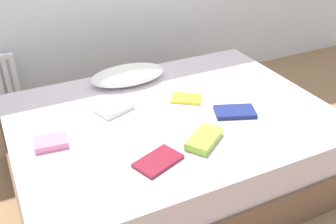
{
  "coord_description": "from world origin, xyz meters",
  "views": [
    {
      "loc": [
        -0.95,
        -1.9,
        1.78
      ],
      "look_at": [
        0.0,
        0.05,
        0.48
      ],
      "focal_mm": 41.92,
      "sensor_mm": 36.0,
      "label": 1
    }
  ],
  "objects_px": {
    "textbook_navy": "(235,112)",
    "textbook_pink": "(51,142)",
    "pillow": "(128,75)",
    "textbook_maroon": "(158,161)",
    "textbook_yellow": "(186,98)",
    "bed": "(171,145)",
    "textbook_white": "(114,108)",
    "textbook_lime": "(204,139)"
  },
  "relations": [
    {
      "from": "textbook_navy",
      "to": "textbook_pink",
      "type": "height_order",
      "value": "textbook_pink"
    },
    {
      "from": "pillow",
      "to": "textbook_navy",
      "type": "distance_m",
      "value": 0.84
    },
    {
      "from": "pillow",
      "to": "textbook_maroon",
      "type": "distance_m",
      "value": 0.97
    },
    {
      "from": "textbook_navy",
      "to": "textbook_maroon",
      "type": "height_order",
      "value": "textbook_navy"
    },
    {
      "from": "textbook_yellow",
      "to": "textbook_pink",
      "type": "height_order",
      "value": "textbook_pink"
    },
    {
      "from": "bed",
      "to": "textbook_pink",
      "type": "relative_size",
      "value": 11.04
    },
    {
      "from": "textbook_yellow",
      "to": "textbook_maroon",
      "type": "height_order",
      "value": "same"
    },
    {
      "from": "textbook_yellow",
      "to": "textbook_white",
      "type": "height_order",
      "value": "textbook_white"
    },
    {
      "from": "textbook_yellow",
      "to": "textbook_white",
      "type": "relative_size",
      "value": 0.93
    },
    {
      "from": "textbook_navy",
      "to": "textbook_white",
      "type": "distance_m",
      "value": 0.77
    },
    {
      "from": "pillow",
      "to": "textbook_yellow",
      "type": "distance_m",
      "value": 0.49
    },
    {
      "from": "pillow",
      "to": "textbook_maroon",
      "type": "height_order",
      "value": "pillow"
    },
    {
      "from": "textbook_pink",
      "to": "textbook_lime",
      "type": "bearing_deg",
      "value": -18.23
    },
    {
      "from": "textbook_maroon",
      "to": "textbook_white",
      "type": "height_order",
      "value": "textbook_white"
    },
    {
      "from": "bed",
      "to": "textbook_navy",
      "type": "height_order",
      "value": "textbook_navy"
    },
    {
      "from": "bed",
      "to": "pillow",
      "type": "bearing_deg",
      "value": 99.29
    },
    {
      "from": "bed",
      "to": "textbook_maroon",
      "type": "xyz_separation_m",
      "value": [
        -0.29,
        -0.42,
        0.26
      ]
    },
    {
      "from": "textbook_white",
      "to": "textbook_navy",
      "type": "bearing_deg",
      "value": -48.78
    },
    {
      "from": "bed",
      "to": "textbook_navy",
      "type": "bearing_deg",
      "value": -27.4
    },
    {
      "from": "pillow",
      "to": "textbook_lime",
      "type": "distance_m",
      "value": 0.9
    },
    {
      "from": "textbook_navy",
      "to": "textbook_white",
      "type": "height_order",
      "value": "textbook_white"
    },
    {
      "from": "textbook_pink",
      "to": "bed",
      "type": "bearing_deg",
      "value": 7.44
    },
    {
      "from": "textbook_navy",
      "to": "textbook_white",
      "type": "xyz_separation_m",
      "value": [
        -0.67,
        0.37,
        0.01
      ]
    },
    {
      "from": "textbook_yellow",
      "to": "textbook_navy",
      "type": "bearing_deg",
      "value": -22.76
    },
    {
      "from": "textbook_navy",
      "to": "textbook_maroon",
      "type": "distance_m",
      "value": 0.68
    },
    {
      "from": "textbook_navy",
      "to": "textbook_pink",
      "type": "bearing_deg",
      "value": -167.24
    },
    {
      "from": "textbook_pink",
      "to": "textbook_yellow",
      "type": "bearing_deg",
      "value": 14.06
    },
    {
      "from": "bed",
      "to": "textbook_yellow",
      "type": "xyz_separation_m",
      "value": [
        0.17,
        0.11,
        0.26
      ]
    },
    {
      "from": "textbook_yellow",
      "to": "textbook_navy",
      "type": "height_order",
      "value": "textbook_navy"
    },
    {
      "from": "pillow",
      "to": "textbook_yellow",
      "type": "relative_size",
      "value": 2.76
    },
    {
      "from": "bed",
      "to": "textbook_white",
      "type": "bearing_deg",
      "value": 149.11
    },
    {
      "from": "textbook_maroon",
      "to": "textbook_white",
      "type": "xyz_separation_m",
      "value": [
        -0.03,
        0.61,
        0.01
      ]
    },
    {
      "from": "textbook_pink",
      "to": "textbook_white",
      "type": "relative_size",
      "value": 0.84
    },
    {
      "from": "pillow",
      "to": "textbook_white",
      "type": "height_order",
      "value": "pillow"
    },
    {
      "from": "pillow",
      "to": "textbook_yellow",
      "type": "bearing_deg",
      "value": -58.77
    },
    {
      "from": "bed",
      "to": "pillow",
      "type": "height_order",
      "value": "pillow"
    },
    {
      "from": "textbook_white",
      "to": "textbook_pink",
      "type": "bearing_deg",
      "value": -174.2
    },
    {
      "from": "pillow",
      "to": "textbook_pink",
      "type": "bearing_deg",
      "value": -140.64
    },
    {
      "from": "textbook_navy",
      "to": "textbook_white",
      "type": "relative_size",
      "value": 1.16
    },
    {
      "from": "bed",
      "to": "textbook_lime",
      "type": "bearing_deg",
      "value": -86.68
    },
    {
      "from": "textbook_lime",
      "to": "textbook_maroon",
      "type": "xyz_separation_m",
      "value": [
        -0.31,
        -0.05,
        -0.01
      ]
    },
    {
      "from": "textbook_maroon",
      "to": "textbook_white",
      "type": "relative_size",
      "value": 1.14
    }
  ]
}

